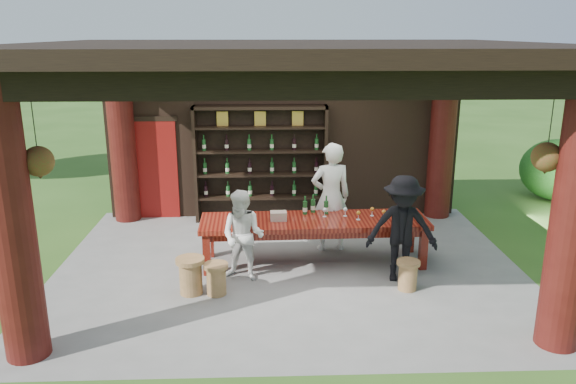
{
  "coord_description": "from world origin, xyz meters",
  "views": [
    {
      "loc": [
        -0.33,
        -8.33,
        3.66
      ],
      "look_at": [
        0.0,
        0.4,
        1.15
      ],
      "focal_mm": 35.0,
      "sensor_mm": 36.0,
      "label": 1
    }
  ],
  "objects_px": {
    "stool_near_right": "(408,274)",
    "stool_far_left": "(191,275)",
    "stool_near_left": "(216,278)",
    "tasting_table": "(314,226)",
    "guest_woman": "(243,236)",
    "host": "(331,197)",
    "guest_man": "(402,229)",
    "napkin_basket": "(278,216)",
    "wine_shelf": "(261,164)"
  },
  "relations": [
    {
      "from": "stool_near_right",
      "to": "stool_far_left",
      "type": "xyz_separation_m",
      "value": [
        -3.16,
        -0.01,
        0.05
      ]
    },
    {
      "from": "guest_man",
      "to": "napkin_basket",
      "type": "xyz_separation_m",
      "value": [
        -1.83,
        0.68,
        0.0
      ]
    },
    {
      "from": "host",
      "to": "guest_woman",
      "type": "height_order",
      "value": "host"
    },
    {
      "from": "tasting_table",
      "to": "stool_far_left",
      "type": "distance_m",
      "value": 2.17
    },
    {
      "from": "wine_shelf",
      "to": "stool_near_left",
      "type": "xyz_separation_m",
      "value": [
        -0.62,
        -3.36,
        -0.9
      ]
    },
    {
      "from": "wine_shelf",
      "to": "tasting_table",
      "type": "relative_size",
      "value": 0.71
    },
    {
      "from": "host",
      "to": "guest_woman",
      "type": "xyz_separation_m",
      "value": [
        -1.45,
        -1.18,
        -0.24
      ]
    },
    {
      "from": "tasting_table",
      "to": "stool_far_left",
      "type": "xyz_separation_m",
      "value": [
        -1.86,
        -1.06,
        -0.35
      ]
    },
    {
      "from": "stool_near_left",
      "to": "host",
      "type": "relative_size",
      "value": 0.25
    },
    {
      "from": "stool_near_left",
      "to": "guest_woman",
      "type": "xyz_separation_m",
      "value": [
        0.37,
        0.5,
        0.45
      ]
    },
    {
      "from": "stool_near_right",
      "to": "tasting_table",
      "type": "bearing_deg",
      "value": 140.88
    },
    {
      "from": "stool_far_left",
      "to": "guest_man",
      "type": "distance_m",
      "value": 3.19
    },
    {
      "from": "guest_woman",
      "to": "guest_man",
      "type": "bearing_deg",
      "value": 15.81
    },
    {
      "from": "host",
      "to": "napkin_basket",
      "type": "relative_size",
      "value": 7.25
    },
    {
      "from": "stool_near_right",
      "to": "host",
      "type": "height_order",
      "value": "host"
    },
    {
      "from": "napkin_basket",
      "to": "guest_woman",
      "type": "bearing_deg",
      "value": -133.67
    },
    {
      "from": "stool_near_left",
      "to": "guest_man",
      "type": "distance_m",
      "value": 2.84
    },
    {
      "from": "tasting_table",
      "to": "stool_far_left",
      "type": "bearing_deg",
      "value": -150.32
    },
    {
      "from": "wine_shelf",
      "to": "stool_far_left",
      "type": "distance_m",
      "value": 3.56
    },
    {
      "from": "host",
      "to": "guest_man",
      "type": "xyz_separation_m",
      "value": [
        0.93,
        -1.28,
        -0.12
      ]
    },
    {
      "from": "tasting_table",
      "to": "guest_man",
      "type": "distance_m",
      "value": 1.45
    },
    {
      "from": "host",
      "to": "stool_near_left",
      "type": "bearing_deg",
      "value": 33.03
    },
    {
      "from": "wine_shelf",
      "to": "stool_near_left",
      "type": "bearing_deg",
      "value": -100.48
    },
    {
      "from": "guest_woman",
      "to": "napkin_basket",
      "type": "bearing_deg",
      "value": 64.65
    },
    {
      "from": "tasting_table",
      "to": "stool_near_left",
      "type": "xyz_separation_m",
      "value": [
        -1.49,
        -1.1,
        -0.39
      ]
    },
    {
      "from": "guest_woman",
      "to": "stool_far_left",
      "type": "bearing_deg",
      "value": -129.84
    },
    {
      "from": "stool_near_right",
      "to": "guest_woman",
      "type": "xyz_separation_m",
      "value": [
        -2.41,
        0.45,
        0.46
      ]
    },
    {
      "from": "tasting_table",
      "to": "guest_woman",
      "type": "height_order",
      "value": "guest_woman"
    },
    {
      "from": "tasting_table",
      "to": "guest_man",
      "type": "height_order",
      "value": "guest_man"
    },
    {
      "from": "stool_near_left",
      "to": "guest_woman",
      "type": "relative_size",
      "value": 0.33
    },
    {
      "from": "stool_near_left",
      "to": "host",
      "type": "height_order",
      "value": "host"
    },
    {
      "from": "tasting_table",
      "to": "napkin_basket",
      "type": "bearing_deg",
      "value": -177.13
    },
    {
      "from": "tasting_table",
      "to": "stool_near_left",
      "type": "bearing_deg",
      "value": -143.53
    },
    {
      "from": "guest_woman",
      "to": "napkin_basket",
      "type": "height_order",
      "value": "guest_woman"
    },
    {
      "from": "host",
      "to": "napkin_basket",
      "type": "xyz_separation_m",
      "value": [
        -0.9,
        -0.61,
        -0.12
      ]
    },
    {
      "from": "stool_near_left",
      "to": "stool_far_left",
      "type": "bearing_deg",
      "value": 173.39
    },
    {
      "from": "tasting_table",
      "to": "stool_near_left",
      "type": "height_order",
      "value": "tasting_table"
    },
    {
      "from": "guest_woman",
      "to": "stool_near_right",
      "type": "bearing_deg",
      "value": 7.7
    },
    {
      "from": "napkin_basket",
      "to": "wine_shelf",
      "type": "bearing_deg",
      "value": 97.46
    },
    {
      "from": "stool_far_left",
      "to": "guest_man",
      "type": "xyz_separation_m",
      "value": [
        3.12,
        0.36,
        0.53
      ]
    },
    {
      "from": "wine_shelf",
      "to": "stool_near_left",
      "type": "height_order",
      "value": "wine_shelf"
    },
    {
      "from": "wine_shelf",
      "to": "guest_woman",
      "type": "height_order",
      "value": "wine_shelf"
    },
    {
      "from": "stool_far_left",
      "to": "host",
      "type": "height_order",
      "value": "host"
    },
    {
      "from": "wine_shelf",
      "to": "guest_man",
      "type": "bearing_deg",
      "value": -54.19
    },
    {
      "from": "host",
      "to": "guest_man",
      "type": "height_order",
      "value": "host"
    },
    {
      "from": "tasting_table",
      "to": "stool_near_right",
      "type": "relative_size",
      "value": 8.18
    },
    {
      "from": "stool_far_left",
      "to": "guest_woman",
      "type": "distance_m",
      "value": 0.97
    },
    {
      "from": "wine_shelf",
      "to": "stool_near_right",
      "type": "distance_m",
      "value": 4.05
    },
    {
      "from": "wine_shelf",
      "to": "host",
      "type": "relative_size",
      "value": 1.38
    },
    {
      "from": "stool_near_right",
      "to": "napkin_basket",
      "type": "distance_m",
      "value": 2.21
    }
  ]
}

